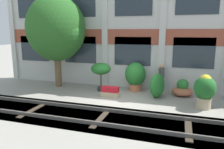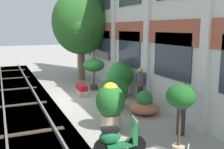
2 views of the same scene
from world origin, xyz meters
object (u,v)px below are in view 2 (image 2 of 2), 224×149
Objects in this scene: topiary_hedge at (114,92)px; scooter_second_parked at (118,139)px; broadleaf_tree at (81,24)px; potted_plant_low_pan at (94,66)px; potted_plant_fluted_column at (111,103)px; potted_plant_terracotta_small at (181,100)px; resident_watching_tracks at (140,85)px; potted_plant_square_trough at (82,90)px; potted_plant_wide_bowl at (144,105)px; resident_by_doorway at (182,107)px; potted_plant_glazed_jar at (120,78)px.

scooter_second_parked is at bearing -22.42° from topiary_hedge.
broadleaf_tree is 3.38× the size of potted_plant_low_pan.
potted_plant_terracotta_small is at bearing 23.03° from potted_plant_fluted_column.
resident_watching_tracks is 1.26× the size of topiary_hedge.
potted_plant_square_trough is 0.81× the size of topiary_hedge.
potted_plant_terracotta_small is (10.66, -0.63, -2.04)m from broadleaf_tree.
potted_plant_low_pan is 4.64m from potted_plant_wide_bowl.
potted_plant_terracotta_small is 1.37× the size of scooter_second_parked.
topiary_hedge is at bearing -150.25° from potted_plant_wide_bowl.
potted_plant_glazed_jar is at bearing -41.61° from resident_by_doorway.
potted_plant_square_trough is 0.62× the size of potted_plant_glazed_jar.
potted_plant_glazed_jar is at bearing 4.78° from broadleaf_tree.
resident_by_doorway is at bearing 23.68° from scooter_second_parked.
broadleaf_tree reaches higher than resident_watching_tracks.
potted_plant_fluted_column is 2.46m from topiary_hedge.
potted_plant_glazed_jar is at bearing 150.68° from potted_plant_fluted_column.
potted_plant_low_pan is at bearing -35.61° from resident_by_doorway.
potted_plant_fluted_column is (8.38, -1.59, -2.61)m from broadleaf_tree.
broadleaf_tree is 10.01m from resident_by_doorway.
potted_plant_terracotta_small reaches higher than potted_plant_low_pan.
topiary_hedge is (-1.28, -0.73, 0.30)m from potted_plant_wide_bowl.
potted_plant_terracotta_small reaches higher than scooter_second_parked.
potted_plant_fluted_column is at bearing -24.95° from resident_watching_tracks.
potted_plant_wide_bowl is at bearing 5.65° from potted_plant_low_pan.
potted_plant_square_trough is 0.76× the size of scooter_second_parked.
potted_plant_wide_bowl is 1.37m from resident_watching_tracks.
potted_plant_wide_bowl is 0.83× the size of scooter_second_parked.
broadleaf_tree is 8.92m from potted_plant_fluted_column.
potted_plant_terracotta_small is (3.19, -0.84, 1.12)m from potted_plant_wide_bowl.
potted_plant_fluted_column is 2.22m from resident_by_doorway.
scooter_second_parked is at bearing -17.24° from potted_plant_fluted_column.
resident_by_doorway is (-1.00, 0.85, -0.57)m from potted_plant_terracotta_small.
potted_plant_low_pan is 7.45m from scooter_second_parked.
potted_plant_terracotta_small is at bearing -14.77° from potted_plant_wide_bowl.
potted_plant_low_pan is 1.06× the size of potted_plant_fluted_column.
potted_plant_low_pan is 0.88× the size of potted_plant_terracotta_small.
topiary_hedge is (-4.47, 0.11, -0.82)m from potted_plant_terracotta_small.
broadleaf_tree is at bearing 169.24° from potted_plant_fluted_column.
potted_plant_terracotta_small is at bearing -1.44° from topiary_hedge.
potted_plant_low_pan reaches higher than topiary_hedge.
potted_plant_fluted_column is 2.54m from potted_plant_terracotta_small.
broadleaf_tree is 5.14m from potted_plant_square_trough.
potted_plant_glazed_jar is at bearing 57.22° from potted_plant_square_trough.
potted_plant_terracotta_small is 1.47× the size of topiary_hedge.
resident_by_doorway is (9.66, 0.22, -2.61)m from broadleaf_tree.
potted_plant_fluted_column is at bearing -63.11° from potted_plant_wide_bowl.
broadleaf_tree is 3.36× the size of resident_by_doorway.
potted_plant_low_pan is 1.60× the size of potted_plant_square_trough.
broadleaf_tree is at bearing 176.64° from potted_plant_terracotta_small.
potted_plant_terracotta_small is at bearing -7.45° from scooter_second_parked.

